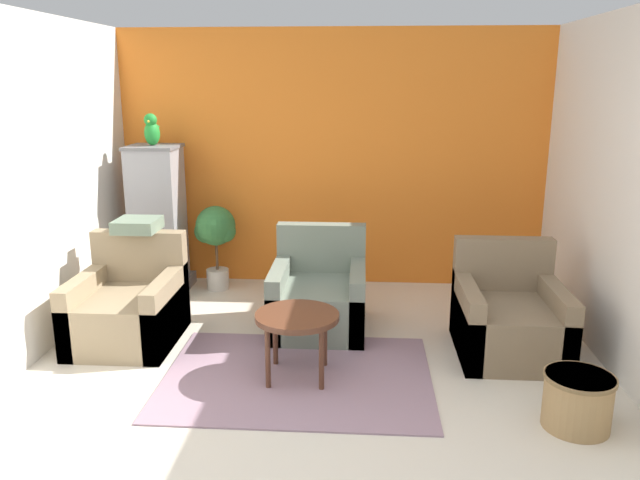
{
  "coord_description": "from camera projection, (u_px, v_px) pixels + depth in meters",
  "views": [
    {
      "loc": [
        0.3,
        -2.7,
        2.01
      ],
      "look_at": [
        0.0,
        1.68,
        0.87
      ],
      "focal_mm": 35.0,
      "sensor_mm": 36.0,
      "label": 1
    }
  ],
  "objects": [
    {
      "name": "wall_back_accent",
      "position": [
        332.0,
        160.0,
        6.09
      ],
      "size": [
        4.24,
        0.06,
        2.48
      ],
      "color": "orange",
      "rests_on": "ground_plane"
    },
    {
      "name": "wall_left",
      "position": [
        37.0,
        186.0,
        4.58
      ],
      "size": [
        0.06,
        3.36,
        2.48
      ],
      "color": "silver",
      "rests_on": "ground_plane"
    },
    {
      "name": "wall_right",
      "position": [
        621.0,
        193.0,
        4.3
      ],
      "size": [
        0.06,
        3.36,
        2.48
      ],
      "color": "silver",
      "rests_on": "ground_plane"
    },
    {
      "name": "area_rug",
      "position": [
        298.0,
        376.0,
        4.32
      ],
      "size": [
        1.84,
        1.39,
        0.01
      ],
      "color": "gray",
      "rests_on": "ground_plane"
    },
    {
      "name": "coffee_table",
      "position": [
        297.0,
        321.0,
        4.22
      ],
      "size": [
        0.57,
        0.57,
        0.47
      ],
      "color": "#512D1E",
      "rests_on": "ground_plane"
    },
    {
      "name": "armchair_left",
      "position": [
        129.0,
        309.0,
        4.87
      ],
      "size": [
        0.75,
        0.85,
        0.81
      ],
      "color": "#8E7A5B",
      "rests_on": "ground_plane"
    },
    {
      "name": "armchair_right",
      "position": [
        509.0,
        319.0,
        4.65
      ],
      "size": [
        0.75,
        0.85,
        0.81
      ],
      "color": "#7A664C",
      "rests_on": "ground_plane"
    },
    {
      "name": "armchair_middle",
      "position": [
        319.0,
        298.0,
        5.12
      ],
      "size": [
        0.75,
        0.85,
        0.81
      ],
      "color": "slate",
      "rests_on": "ground_plane"
    },
    {
      "name": "birdcage",
      "position": [
        158.0,
        222.0,
        5.95
      ],
      "size": [
        0.54,
        0.54,
        1.41
      ],
      "color": "slate",
      "rests_on": "ground_plane"
    },
    {
      "name": "parrot",
      "position": [
        152.0,
        131.0,
        5.74
      ],
      "size": [
        0.14,
        0.25,
        0.3
      ],
      "color": "#1E842D",
      "rests_on": "birdcage"
    },
    {
      "name": "potted_plant",
      "position": [
        216.0,
        233.0,
        6.0
      ],
      "size": [
        0.42,
        0.38,
        0.83
      ],
      "color": "beige",
      "rests_on": "ground_plane"
    },
    {
      "name": "wicker_basket",
      "position": [
        578.0,
        400.0,
        3.66
      ],
      "size": [
        0.41,
        0.41,
        0.33
      ],
      "color": "#A37F51",
      "rests_on": "ground_plane"
    },
    {
      "name": "throw_pillow",
      "position": [
        137.0,
        225.0,
        5.03
      ],
      "size": [
        0.34,
        0.34,
        0.1
      ],
      "color": "slate",
      "rests_on": "armchair_left"
    }
  ]
}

